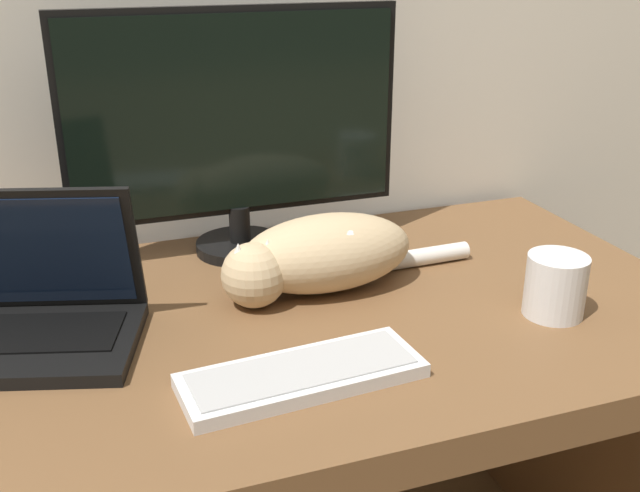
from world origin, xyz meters
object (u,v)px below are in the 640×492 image
object	(u,v)px
laptop	(37,313)
coffee_mug	(556,286)
external_keyboard	(302,375)
cat	(319,254)
monitor	(235,127)

from	to	relation	value
laptop	coffee_mug	xyz separation A→B (m)	(0.77, -0.18, 0.00)
external_keyboard	cat	distance (m)	0.30
laptop	coffee_mug	size ratio (longest dim) A/B	3.43
monitor	cat	distance (m)	0.29
monitor	laptop	bearing A→B (deg)	-146.01
cat	coffee_mug	distance (m)	0.39
cat	external_keyboard	bearing A→B (deg)	-115.58
coffee_mug	external_keyboard	bearing A→B (deg)	-172.77
laptop	cat	bearing A→B (deg)	20.35
cat	coffee_mug	xyz separation A→B (m)	(0.32, -0.21, -0.02)
external_keyboard	cat	bearing A→B (deg)	62.01
external_keyboard	cat	xyz separation A→B (m)	(0.12, 0.27, 0.06)
laptop	external_keyboard	world-z (taller)	laptop
external_keyboard	coffee_mug	distance (m)	0.45
monitor	laptop	size ratio (longest dim) A/B	1.80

